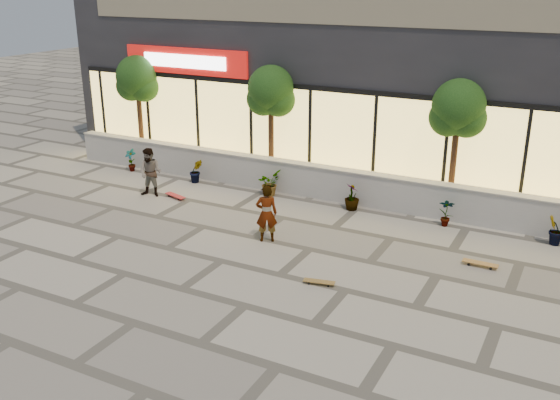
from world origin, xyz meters
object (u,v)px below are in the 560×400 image
at_px(skateboard_center, 319,282).
at_px(tree_mideast, 458,112).
at_px(skateboard_right_near, 480,263).
at_px(skateboard_left, 175,196).
at_px(skater_left, 150,173).
at_px(tree_west, 137,81).
at_px(tree_midwest, 271,94).
at_px(skater_center, 266,213).

bearing_deg(skateboard_center, tree_mideast, 64.14).
bearing_deg(tree_mideast, skateboard_right_near, -65.49).
bearing_deg(skateboard_right_near, skateboard_left, 176.55).
xyz_separation_m(skater_left, skateboard_right_near, (10.24, -0.40, -0.69)).
xyz_separation_m(tree_west, tree_midwest, (5.50, 0.00, 0.00)).
height_order(skater_center, skateboard_left, skater_center).
distance_m(tree_midwest, skater_center, 5.47).
bearing_deg(skater_left, tree_mideast, 7.21).
distance_m(tree_west, skateboard_left, 5.45).
relative_size(skater_center, skateboard_left, 1.84).
xyz_separation_m(skater_center, skateboard_right_near, (5.30, 1.02, -0.69)).
bearing_deg(skater_center, skateboard_right_near, 160.70).
bearing_deg(skateboard_center, skater_left, 144.93).
distance_m(skateboard_center, skateboard_right_near, 4.04).
bearing_deg(tree_west, skateboard_right_near, -14.76).
relative_size(skateboard_center, skateboard_left, 0.89).
relative_size(skater_left, skateboard_right_near, 1.85).
distance_m(tree_mideast, skateboard_right_near, 4.77).
height_order(tree_mideast, skater_left, tree_mideast).
bearing_deg(skater_center, tree_mideast, -160.10).
relative_size(skater_left, skateboard_left, 1.85).
height_order(tree_mideast, skateboard_left, tree_mideast).
xyz_separation_m(tree_midwest, skateboard_right_near, (7.57, -3.44, -2.90)).
xyz_separation_m(skater_center, skateboard_center, (2.25, -1.62, -0.70)).
bearing_deg(tree_mideast, skater_left, -160.64).
relative_size(skater_center, skateboard_right_near, 1.83).
xyz_separation_m(tree_mideast, skateboard_left, (-7.88, -2.87, -2.90)).
distance_m(tree_west, skater_center, 9.23).
bearing_deg(skateboard_center, tree_midwest, 114.44).
height_order(tree_west, skateboard_center, tree_west).
bearing_deg(skateboard_center, skateboard_left, 141.18).
bearing_deg(tree_midwest, tree_west, 180.00).
relative_size(tree_west, skater_left, 2.52).
distance_m(tree_west, skateboard_right_near, 13.82).
bearing_deg(skateboard_left, skater_center, -4.49).
relative_size(tree_west, skateboard_right_near, 4.65).
relative_size(tree_west, skateboard_center, 5.27).
height_order(tree_mideast, skateboard_right_near, tree_mideast).
distance_m(tree_mideast, skateboard_left, 8.88).
height_order(tree_midwest, skateboard_right_near, tree_midwest).
height_order(tree_west, skater_left, tree_west).
height_order(tree_midwest, skater_center, tree_midwest).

